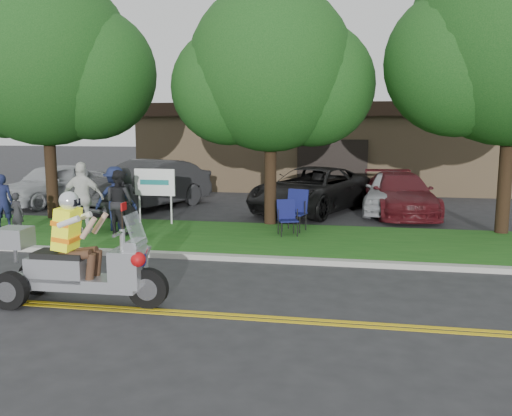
% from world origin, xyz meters
% --- Properties ---
extents(ground, '(120.00, 120.00, 0.00)m').
position_xyz_m(ground, '(0.00, 0.00, 0.00)').
color(ground, '#28282B').
rests_on(ground, ground).
extents(centerline_near, '(60.00, 0.10, 0.01)m').
position_xyz_m(centerline_near, '(0.00, -0.58, 0.01)').
color(centerline_near, gold).
rests_on(centerline_near, ground).
extents(centerline_far, '(60.00, 0.10, 0.01)m').
position_xyz_m(centerline_far, '(0.00, -0.42, 0.01)').
color(centerline_far, gold).
rests_on(centerline_far, ground).
extents(curb, '(60.00, 0.25, 0.12)m').
position_xyz_m(curb, '(0.00, 3.05, 0.06)').
color(curb, '#A8A89E').
rests_on(curb, ground).
extents(grass_verge, '(60.00, 4.00, 0.10)m').
position_xyz_m(grass_verge, '(0.00, 5.20, 0.06)').
color(grass_verge, '#195516').
rests_on(grass_verge, ground).
extents(commercial_building, '(18.00, 8.20, 4.00)m').
position_xyz_m(commercial_building, '(2.00, 18.98, 2.01)').
color(commercial_building, '#9E7F5B').
rests_on(commercial_building, ground).
extents(tree_left, '(6.62, 5.40, 7.78)m').
position_xyz_m(tree_left, '(-6.44, 7.03, 4.85)').
color(tree_left, '#332114').
rests_on(tree_left, ground).
extents(tree_mid, '(5.88, 4.80, 7.05)m').
position_xyz_m(tree_mid, '(0.55, 7.23, 4.43)').
color(tree_mid, '#332114').
rests_on(tree_mid, ground).
extents(business_sign, '(1.25, 0.06, 1.75)m').
position_xyz_m(business_sign, '(-2.90, 6.60, 1.26)').
color(business_sign, silver).
rests_on(business_sign, ground).
extents(trike_scooter, '(3.00, 1.01, 1.97)m').
position_xyz_m(trike_scooter, '(-1.71, -0.37, 0.69)').
color(trike_scooter, black).
rests_on(trike_scooter, ground).
extents(lawn_chair_a, '(0.75, 0.76, 1.15)m').
position_xyz_m(lawn_chair_a, '(1.37, 6.31, 0.75)').
color(lawn_chair_a, black).
rests_on(lawn_chair_a, grass_verge).
extents(lawn_chair_b, '(0.65, 0.66, 0.95)m').
position_xyz_m(lawn_chair_b, '(1.20, 5.64, 0.64)').
color(lawn_chair_b, black).
rests_on(lawn_chair_b, grass_verge).
extents(spectator_adult_left, '(0.67, 0.59, 1.55)m').
position_xyz_m(spectator_adult_left, '(-7.00, 5.20, 0.88)').
color(spectator_adult_left, '#161B3F').
rests_on(spectator_adult_left, grass_verge).
extents(spectator_adult_mid, '(1.04, 0.94, 1.75)m').
position_xyz_m(spectator_adult_mid, '(-3.29, 4.95, 0.98)').
color(spectator_adult_mid, black).
rests_on(spectator_adult_mid, grass_verge).
extents(spectator_adult_right, '(1.20, 0.64, 1.95)m').
position_xyz_m(spectator_adult_right, '(-4.31, 4.87, 1.08)').
color(spectator_adult_right, silver).
rests_on(spectator_adult_right, grass_verge).
extents(spectator_chair_a, '(1.27, 0.88, 1.80)m').
position_xyz_m(spectator_chair_a, '(-3.61, 5.40, 1.00)').
color(spectator_chair_a, '#182045').
rests_on(spectator_chair_a, grass_verge).
extents(spectator_chair_b, '(0.97, 0.82, 1.69)m').
position_xyz_m(spectator_chair_b, '(-3.70, 6.19, 0.95)').
color(spectator_chair_b, black).
rests_on(spectator_chair_b, grass_verge).
extents(child_left, '(0.45, 0.34, 1.14)m').
position_xyz_m(child_left, '(-6.02, 4.41, 0.67)').
color(child_left, black).
rests_on(child_left, grass_verge).
extents(parked_car_far_left, '(3.05, 4.93, 1.57)m').
position_xyz_m(parked_car_far_left, '(-8.46, 10.31, 0.78)').
color(parked_car_far_left, '#B0B3B8').
rests_on(parked_car_far_left, ground).
extents(parked_car_left, '(3.85, 5.66, 1.77)m').
position_xyz_m(parked_car_left, '(-4.47, 9.76, 0.88)').
color(parked_car_left, '#2B2B2D').
rests_on(parked_car_left, ground).
extents(parked_car_mid, '(4.60, 6.19, 1.56)m').
position_xyz_m(parked_car_mid, '(1.50, 10.23, 0.78)').
color(parked_car_mid, black).
rests_on(parked_car_mid, ground).
extents(parked_car_right, '(2.60, 5.08, 1.41)m').
position_xyz_m(parked_car_right, '(4.50, 10.22, 0.71)').
color(parked_car_right, '#541319').
rests_on(parked_car_right, ground).
extents(parked_car_far_right, '(2.32, 4.63, 1.51)m').
position_xyz_m(parked_car_far_right, '(4.30, 10.52, 0.76)').
color(parked_car_far_right, '#B0B3B8').
rests_on(parked_car_far_right, ground).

